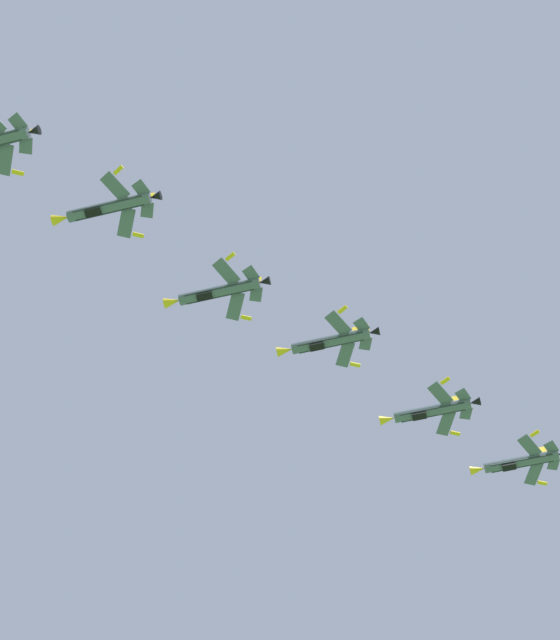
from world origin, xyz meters
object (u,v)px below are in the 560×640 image
at_px(fighter_jet_right_wing, 218,292).
at_px(fighter_jet_right_outer, 430,411).
at_px(fighter_jet_trail_slot, 519,462).
at_px(fighter_jet_left_wing, 107,208).
at_px(fighter_jet_left_outer, 329,341).

distance_m(fighter_jet_right_wing, fighter_jet_right_outer, 38.75).
distance_m(fighter_jet_right_outer, fighter_jet_trail_slot, 19.05).
distance_m(fighter_jet_left_wing, fighter_jet_trail_slot, 77.23).
bearing_deg(fighter_jet_right_wing, fighter_jet_right_outer, -43.83).
height_order(fighter_jet_left_wing, fighter_jet_left_outer, fighter_jet_left_outer).
relative_size(fighter_jet_right_outer, fighter_jet_trail_slot, 1.00).
bearing_deg(fighter_jet_left_outer, fighter_jet_trail_slot, -41.25).
relative_size(fighter_jet_left_wing, fighter_jet_right_wing, 1.00).
relative_size(fighter_jet_right_wing, fighter_jet_right_outer, 1.00).
height_order(fighter_jet_right_outer, fighter_jet_trail_slot, fighter_jet_trail_slot).
xyz_separation_m(fighter_jet_left_outer, fighter_jet_right_outer, (13.05, 15.04, -1.80)).
bearing_deg(fighter_jet_left_outer, fighter_jet_right_outer, -40.73).
bearing_deg(fighter_jet_trail_slot, fighter_jet_right_outer, 138.20).
height_order(fighter_jet_left_outer, fighter_jet_right_outer, fighter_jet_left_outer).
relative_size(fighter_jet_left_wing, fighter_jet_left_outer, 1.00).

